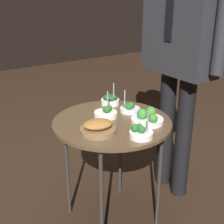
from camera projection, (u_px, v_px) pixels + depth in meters
The scene contains 9 objects.
ground_plane at pixel (112, 218), 1.92m from camera, with size 8.00×8.00×0.00m, color black.
serving_cart at pixel (112, 129), 1.70m from camera, with size 0.64×0.64×0.66m.
bowl_broccoli_mid_right at pixel (107, 113), 1.72m from camera, with size 0.13×0.13×0.14m.
bowl_roast_far_rim at pixel (98, 127), 1.53m from camera, with size 0.18×0.18×0.07m.
bowl_broccoli_back_right at pixel (141, 133), 1.48m from camera, with size 0.11×0.11×0.14m.
bowl_broccoli_front_left at pixel (147, 118), 1.64m from camera, with size 0.17×0.17×0.08m.
bowl_spinach_mid_left at pixel (110, 100), 1.90m from camera, with size 0.11×0.11×0.14m.
bowl_broccoli_near_rim at pixel (130, 108), 1.79m from camera, with size 0.12×0.12×0.13m.
waiter_figure at pixel (183, 33), 1.83m from camera, with size 0.62×0.23×1.69m.
Camera 1 is at (1.28, -0.85, 1.33)m, focal length 50.00 mm.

